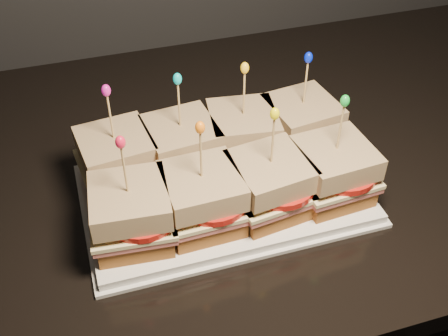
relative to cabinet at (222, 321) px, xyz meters
name	(u,v)px	position (x,y,z in m)	size (l,w,h in m)	color
cabinet	(222,321)	(0.00, 0.00, 0.00)	(2.28, 0.70, 0.87)	black
granite_slab	(221,160)	(0.00, 0.00, 0.45)	(2.32, 0.74, 0.03)	black
platter	(224,192)	(-0.03, -0.10, 0.48)	(0.39, 0.24, 0.02)	white
platter_rim	(224,195)	(-0.03, -0.10, 0.47)	(0.40, 0.25, 0.01)	white
sandwich_0_bread_bot	(120,175)	(-0.17, -0.04, 0.50)	(0.09, 0.09, 0.03)	brown
sandwich_0_ham	(118,166)	(-0.17, -0.04, 0.52)	(0.10, 0.10, 0.01)	#C55C53
sandwich_0_cheese	(118,162)	(-0.17, -0.04, 0.52)	(0.11, 0.10, 0.01)	beige
sandwich_0_tomato	(126,159)	(-0.15, -0.05, 0.53)	(0.09, 0.09, 0.01)	red
sandwich_0_bread_top	(115,147)	(-0.17, -0.04, 0.55)	(0.10, 0.10, 0.03)	#5A2F15
sandwich_0_pick	(111,119)	(-0.17, -0.04, 0.60)	(0.00, 0.00, 0.09)	tan
sandwich_0_frill	(106,90)	(-0.17, -0.04, 0.64)	(0.01, 0.01, 0.02)	#D0199A
sandwich_1_bread_bot	(183,163)	(-0.07, -0.04, 0.50)	(0.09, 0.09, 0.03)	brown
sandwich_1_ham	(182,154)	(-0.07, -0.04, 0.52)	(0.10, 0.10, 0.01)	#C55C53
sandwich_1_cheese	(182,150)	(-0.07, -0.04, 0.52)	(0.11, 0.10, 0.01)	beige
sandwich_1_tomato	(191,147)	(-0.06, -0.05, 0.53)	(0.09, 0.09, 0.01)	red
sandwich_1_bread_top	(181,135)	(-0.07, -0.04, 0.55)	(0.10, 0.10, 0.03)	#5A2F15
sandwich_1_pick	(179,107)	(-0.07, -0.04, 0.60)	(0.00, 0.00, 0.09)	tan
sandwich_1_frill	(177,79)	(-0.07, -0.04, 0.64)	(0.01, 0.01, 0.02)	#07B7C2
sandwich_2_bread_bot	(242,151)	(0.02, -0.04, 0.50)	(0.09, 0.09, 0.03)	brown
sandwich_2_ham	(243,142)	(0.02, -0.04, 0.52)	(0.10, 0.10, 0.01)	#C55C53
sandwich_2_cheese	(243,138)	(0.02, -0.04, 0.52)	(0.11, 0.10, 0.01)	beige
sandwich_2_tomato	(252,135)	(0.03, -0.05, 0.53)	(0.09, 0.09, 0.01)	red
sandwich_2_bread_top	(243,123)	(0.02, -0.04, 0.55)	(0.10, 0.10, 0.03)	#5A2F15
sandwich_2_pick	(244,96)	(0.02, -0.04, 0.60)	(0.00, 0.00, 0.09)	tan
sandwich_2_frill	(245,68)	(0.02, -0.04, 0.64)	(0.01, 0.01, 0.02)	yellow
sandwich_3_bread_bot	(299,140)	(0.11, -0.04, 0.50)	(0.09, 0.09, 0.03)	brown
sandwich_3_ham	(300,131)	(0.11, -0.04, 0.52)	(0.10, 0.10, 0.01)	#C55C53
sandwich_3_cheese	(301,127)	(0.11, -0.04, 0.52)	(0.11, 0.10, 0.01)	beige
sandwich_3_tomato	(310,124)	(0.12, -0.05, 0.53)	(0.09, 0.09, 0.01)	red
sandwich_3_bread_top	(302,112)	(0.11, -0.04, 0.55)	(0.10, 0.10, 0.03)	#5A2F15
sandwich_3_pick	(305,85)	(0.11, -0.04, 0.60)	(0.00, 0.00, 0.09)	tan
sandwich_3_frill	(308,58)	(0.11, -0.04, 0.64)	(0.01, 0.01, 0.02)	#051CDB
sandwich_4_bread_bot	(134,230)	(-0.17, -0.16, 0.50)	(0.09, 0.09, 0.03)	brown
sandwich_4_ham	(132,221)	(-0.17, -0.16, 0.52)	(0.10, 0.10, 0.01)	#C55C53
sandwich_4_cheese	(132,217)	(-0.17, -0.16, 0.52)	(0.11, 0.10, 0.01)	beige
sandwich_4_tomato	(142,214)	(-0.15, -0.16, 0.53)	(0.09, 0.09, 0.01)	red
sandwich_4_bread_top	(129,201)	(-0.17, -0.16, 0.55)	(0.10, 0.10, 0.03)	#5A2F15
sandwich_4_pick	(125,172)	(-0.17, -0.16, 0.60)	(0.00, 0.00, 0.09)	tan
sandwich_4_frill	(120,142)	(-0.17, -0.16, 0.64)	(0.01, 0.01, 0.02)	red
sandwich_5_bread_bot	(203,215)	(-0.07, -0.16, 0.50)	(0.09, 0.09, 0.03)	brown
sandwich_5_ham	(203,205)	(-0.07, -0.16, 0.52)	(0.10, 0.10, 0.01)	#C55C53
sandwich_5_cheese	(203,202)	(-0.07, -0.16, 0.52)	(0.11, 0.10, 0.01)	beige
sandwich_5_tomato	(213,199)	(-0.06, -0.16, 0.53)	(0.09, 0.09, 0.01)	red
sandwich_5_bread_top	(202,186)	(-0.07, -0.16, 0.55)	(0.10, 0.10, 0.03)	#5A2F15
sandwich_5_pick	(201,157)	(-0.07, -0.16, 0.60)	(0.00, 0.00, 0.09)	tan
sandwich_5_frill	(200,128)	(-0.07, -0.16, 0.64)	(0.01, 0.01, 0.02)	orange
sandwich_6_bread_bot	(269,200)	(0.02, -0.16, 0.50)	(0.09, 0.09, 0.03)	brown
sandwich_6_ham	(269,191)	(0.02, -0.16, 0.52)	(0.10, 0.10, 0.01)	#C55C53
sandwich_6_cheese	(269,187)	(0.02, -0.16, 0.52)	(0.11, 0.10, 0.01)	beige
sandwich_6_tomato	(280,184)	(0.03, -0.16, 0.53)	(0.09, 0.09, 0.01)	red
sandwich_6_bread_top	(271,171)	(0.02, -0.16, 0.55)	(0.10, 0.10, 0.03)	#5A2F15
sandwich_6_pick	(273,143)	(0.02, -0.16, 0.60)	(0.00, 0.00, 0.09)	tan
sandwich_6_frill	(275,114)	(0.02, -0.16, 0.64)	(0.01, 0.01, 0.02)	#F2E405
sandwich_7_bread_bot	(330,186)	(0.11, -0.16, 0.50)	(0.09, 0.09, 0.03)	brown
sandwich_7_ham	(332,177)	(0.11, -0.16, 0.52)	(0.10, 0.10, 0.01)	#C55C53
sandwich_7_cheese	(333,174)	(0.11, -0.16, 0.52)	(0.11, 0.10, 0.01)	beige
sandwich_7_tomato	(343,170)	(0.12, -0.16, 0.53)	(0.09, 0.09, 0.01)	red
sandwich_7_bread_top	(335,158)	(0.11, -0.16, 0.55)	(0.10, 0.10, 0.03)	#5A2F15
sandwich_7_pick	(340,130)	(0.11, -0.16, 0.60)	(0.00, 0.00, 0.09)	tan
sandwich_7_frill	(345,101)	(0.11, -0.16, 0.64)	(0.01, 0.01, 0.02)	green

